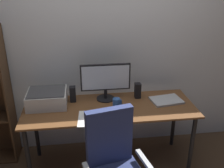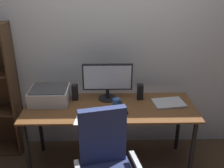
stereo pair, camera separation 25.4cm
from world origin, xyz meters
name	(u,v)px [view 1 (the left image)]	position (x,y,z in m)	size (l,w,h in m)	color
ground_plane	(110,164)	(0.00, 0.00, 0.00)	(12.00, 12.00, 0.00)	#4C3826
back_wall	(104,42)	(0.00, 0.49, 1.30)	(6.40, 0.10, 2.60)	silver
desk	(110,114)	(0.00, 0.00, 0.66)	(1.77, 0.65, 0.74)	brown
monitor	(105,79)	(-0.02, 0.18, 0.97)	(0.53, 0.20, 0.40)	black
keyboard	(106,114)	(-0.06, -0.15, 0.75)	(0.29, 0.11, 0.02)	silver
mouse	(125,111)	(0.13, -0.13, 0.76)	(0.06, 0.10, 0.03)	black
coffee_mug	(117,103)	(0.07, -0.03, 0.79)	(0.09, 0.08, 0.10)	#285193
laptop	(166,100)	(0.62, 0.05, 0.75)	(0.32, 0.23, 0.02)	#B7BABC
speaker_left	(73,94)	(-0.38, 0.17, 0.82)	(0.06, 0.07, 0.17)	black
speaker_right	(138,91)	(0.33, 0.17, 0.82)	(0.06, 0.07, 0.17)	black
printer	(47,98)	(-0.64, 0.12, 0.82)	(0.40, 0.34, 0.16)	silver
paper_sheet	(89,118)	(-0.22, -0.21, 0.74)	(0.21, 0.30, 0.00)	white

